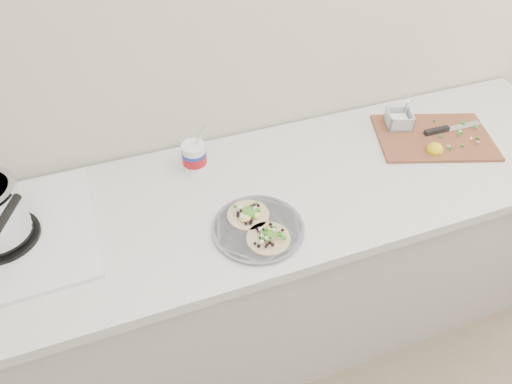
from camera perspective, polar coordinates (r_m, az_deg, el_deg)
name	(u,v)px	position (r m, az deg, el deg)	size (l,w,h in m)	color
counter	(270,267)	(1.85, 1.80, -9.41)	(2.44, 0.66, 0.90)	beige
taco_plate	(258,226)	(1.36, 0.25, -4.32)	(0.28, 0.28, 0.04)	slate
tub	(195,154)	(1.56, -7.64, 4.78)	(0.08, 0.08, 0.19)	white
cutboard	(432,133)	(1.84, 21.16, 6.87)	(0.49, 0.41, 0.07)	brown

